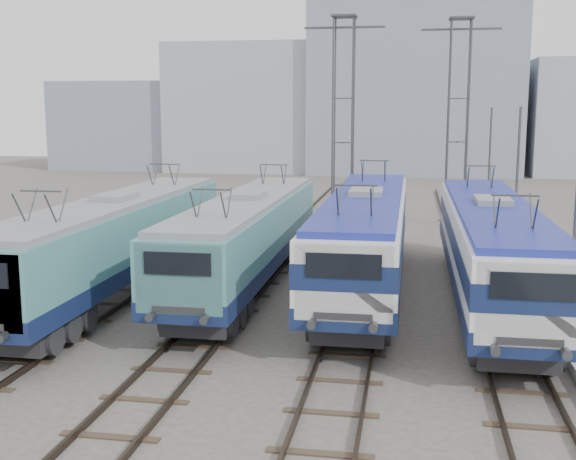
# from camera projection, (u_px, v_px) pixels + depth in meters

# --- Properties ---
(ground) EXTENTS (160.00, 160.00, 0.00)m
(ground) POSITION_uv_depth(u_px,v_px,m) (269.00, 351.00, 20.76)
(ground) COLOR #514C47
(locomotive_far_left) EXTENTS (2.81, 17.77, 3.34)m
(locomotive_far_left) POSITION_uv_depth(u_px,v_px,m) (114.00, 238.00, 26.38)
(locomotive_far_left) COLOR #121F47
(locomotive_far_left) RESTS_ON ground
(locomotive_center_left) EXTENTS (2.74, 17.28, 3.25)m
(locomotive_center_left) POSITION_uv_depth(u_px,v_px,m) (247.00, 234.00, 27.75)
(locomotive_center_left) COLOR #121F47
(locomotive_center_left) RESTS_ON ground
(locomotive_center_right) EXTENTS (2.87, 18.12, 3.41)m
(locomotive_center_right) POSITION_uv_depth(u_px,v_px,m) (365.00, 231.00, 27.33)
(locomotive_center_right) COLOR #121F47
(locomotive_center_right) RESTS_ON ground
(locomotive_far_right) EXTENTS (2.82, 17.86, 3.36)m
(locomotive_far_right) POSITION_uv_depth(u_px,v_px,m) (492.00, 243.00, 25.21)
(locomotive_far_right) COLOR #121F47
(locomotive_far_right) RESTS_ON ground
(catenary_tower_west) EXTENTS (4.50, 1.20, 12.00)m
(catenary_tower_west) POSITION_uv_depth(u_px,v_px,m) (343.00, 114.00, 41.05)
(catenary_tower_west) COLOR #3F4247
(catenary_tower_west) RESTS_ON ground
(catenary_tower_east) EXTENTS (4.50, 1.20, 12.00)m
(catenary_tower_east) POSITION_uv_depth(u_px,v_px,m) (458.00, 114.00, 41.92)
(catenary_tower_east) COLOR #3F4247
(catenary_tower_east) RESTS_ON ground
(mast_front) EXTENTS (0.12, 0.12, 7.00)m
(mast_front) POSITION_uv_depth(u_px,v_px,m) (575.00, 229.00, 20.70)
(mast_front) COLOR #3F4247
(mast_front) RESTS_ON ground
(mast_mid) EXTENTS (0.12, 0.12, 7.00)m
(mast_mid) POSITION_uv_depth(u_px,v_px,m) (517.00, 186.00, 32.37)
(mast_mid) COLOR #3F4247
(mast_mid) RESTS_ON ground
(mast_rear) EXTENTS (0.12, 0.12, 7.00)m
(mast_rear) POSITION_uv_depth(u_px,v_px,m) (489.00, 165.00, 44.03)
(mast_rear) COLOR #3F4247
(mast_rear) RESTS_ON ground
(building_west) EXTENTS (18.00, 12.00, 14.00)m
(building_west) POSITION_uv_depth(u_px,v_px,m) (254.00, 108.00, 82.21)
(building_west) COLOR #979FA9
(building_west) RESTS_ON ground
(building_center) EXTENTS (22.00, 14.00, 18.00)m
(building_center) POSITION_uv_depth(u_px,v_px,m) (414.00, 90.00, 78.88)
(building_center) COLOR gray
(building_center) RESTS_ON ground
(building_far_west) EXTENTS (14.00, 10.00, 10.00)m
(building_far_west) POSITION_uv_depth(u_px,v_px,m) (122.00, 125.00, 85.20)
(building_far_west) COLOR gray
(building_far_west) RESTS_ON ground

